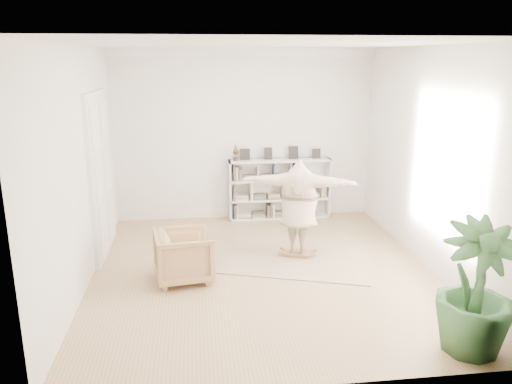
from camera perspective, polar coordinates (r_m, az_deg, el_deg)
The scene contains 9 objects.
floor at distance 8.31m, azimuth 0.78°, elevation -9.09°, with size 6.00×6.00×0.00m, color #966F4D.
room_shell at distance 10.50m, azimuth -1.40°, elevation 15.67°, with size 6.00×6.00×6.00m.
doors at distance 9.19m, azimuth -17.29°, elevation 1.80°, with size 0.09×1.78×2.92m.
bookshelf at distance 10.84m, azimuth 2.68°, elevation 0.29°, with size 2.20×0.35×1.64m.
armchair at distance 7.96m, azimuth -8.23°, elevation -7.24°, with size 0.85×0.88×0.80m, color tan.
rug at distance 8.94m, azimuth 4.76°, elevation -7.27°, with size 2.50×2.00×0.02m, color tan.
rocker_board at distance 8.92m, azimuth 4.77°, elevation -6.95°, with size 0.52×0.41×0.10m.
person at distance 8.63m, azimuth 4.90°, elevation -1.46°, with size 2.06×0.56×1.67m, color #C6AE94.
houseplant at distance 6.45m, azimuth 23.82°, elevation -10.03°, with size 0.91×0.91×1.62m, color #2C5229.
Camera 1 is at (-1.03, -7.51, 3.41)m, focal length 35.00 mm.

